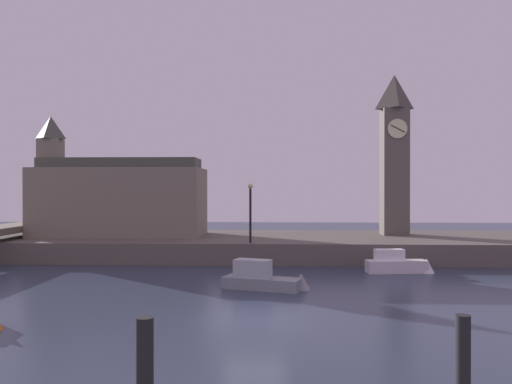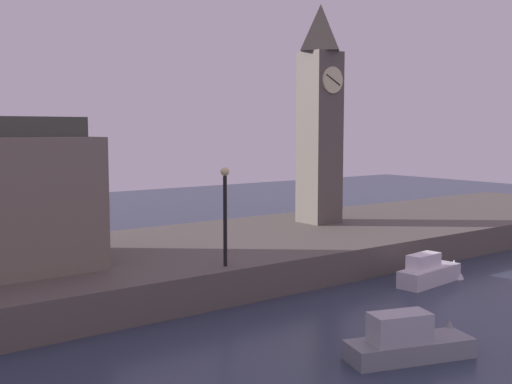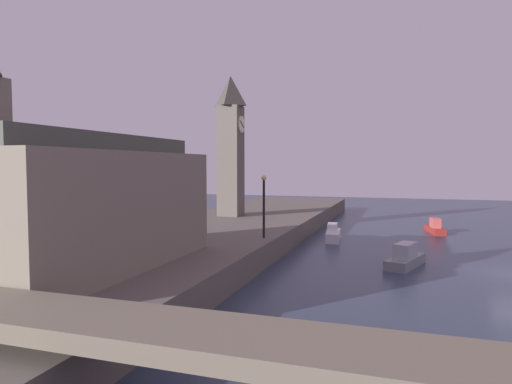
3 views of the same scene
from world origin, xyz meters
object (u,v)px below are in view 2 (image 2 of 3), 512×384
Objects in this scene: streetlamp at (225,205)px; boat_cruiser_grey at (417,340)px; boat_ferry_white at (433,272)px; clock_tower at (320,111)px.

boat_cruiser_grey is at bearing -81.16° from streetlamp.
boat_cruiser_grey is (1.36, -8.77, -3.53)m from streetlamp.
streetlamp is 0.95× the size of boat_ferry_white.
boat_cruiser_grey is (-9.98, -15.50, -7.69)m from clock_tower.
clock_tower is at bearing 79.45° from boat_ferry_white.
streetlamp is (-11.34, -6.73, -4.16)m from clock_tower.
streetlamp is at bearing 161.68° from boat_ferry_white.
streetlamp is at bearing 98.84° from boat_cruiser_grey.
clock_tower is at bearing 57.23° from boat_cruiser_grey.
boat_ferry_white is at bearing -100.55° from clock_tower.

